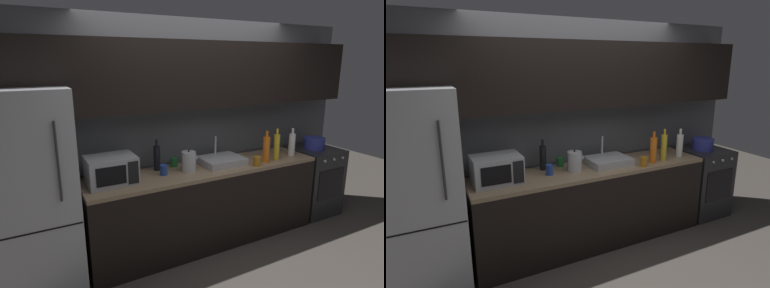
{
  "view_description": "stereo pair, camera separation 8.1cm",
  "coord_description": "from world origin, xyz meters",
  "views": [
    {
      "loc": [
        -1.77,
        -2.05,
        2.05
      ],
      "look_at": [
        -0.19,
        0.9,
        1.19
      ],
      "focal_mm": 30.58,
      "sensor_mm": 36.0,
      "label": 1
    },
    {
      "loc": [
        -1.7,
        -2.09,
        2.05
      ],
      "look_at": [
        -0.19,
        0.9,
        1.19
      ],
      "focal_mm": 30.58,
      "sensor_mm": 36.0,
      "label": 2
    }
  ],
  "objects": [
    {
      "name": "wine_bottle_orange",
      "position": [
        0.71,
        0.75,
        1.05
      ],
      "size": [
        0.08,
        0.08,
        0.37
      ],
      "color": "orange",
      "rests_on": "counter_run"
    },
    {
      "name": "oven_range",
      "position": [
        1.69,
        0.9,
        0.45
      ],
      "size": [
        0.6,
        0.62,
        0.9
      ],
      "color": "#232326",
      "rests_on": "ground"
    },
    {
      "name": "wine_bottle_dark",
      "position": [
        -0.52,
        1.07,
        1.04
      ],
      "size": [
        0.07,
        0.07,
        0.34
      ],
      "color": "black",
      "rests_on": "counter_run"
    },
    {
      "name": "counter_run",
      "position": [
        0.0,
        0.9,
        0.45
      ],
      "size": [
        2.71,
        0.6,
        0.9
      ],
      "color": "black",
      "rests_on": "ground"
    },
    {
      "name": "back_wall",
      "position": [
        0.0,
        1.2,
        1.55
      ],
      "size": [
        4.45,
        0.44,
        2.5
      ],
      "color": "slate",
      "rests_on": "ground"
    },
    {
      "name": "microwave",
      "position": [
        -1.05,
        0.92,
        1.04
      ],
      "size": [
        0.46,
        0.35,
        0.27
      ],
      "color": "#A8AAAF",
      "rests_on": "counter_run"
    },
    {
      "name": "ground_plane",
      "position": [
        0.0,
        0.0,
        0.0
      ],
      "size": [
        10.0,
        10.0,
        0.0
      ],
      "primitive_type": "plane",
      "color": "#3D3833"
    },
    {
      "name": "refrigerator",
      "position": [
        -1.73,
        0.9,
        0.92
      ],
      "size": [
        0.68,
        0.69,
        1.84
      ],
      "color": "#B7BABF",
      "rests_on": "ground"
    },
    {
      "name": "kettle",
      "position": [
        -0.23,
        0.89,
        1.01
      ],
      "size": [
        0.19,
        0.15,
        0.24
      ],
      "color": "#B7BABF",
      "rests_on": "counter_run"
    },
    {
      "name": "mug_blue",
      "position": [
        -0.52,
        0.9,
        0.95
      ],
      "size": [
        0.08,
        0.08,
        0.11
      ],
      "primitive_type": "cylinder",
      "color": "#234299",
      "rests_on": "counter_run"
    },
    {
      "name": "wine_bottle_yellow",
      "position": [
        0.88,
        0.77,
        1.06
      ],
      "size": [
        0.07,
        0.07,
        0.38
      ],
      "color": "gold",
      "rests_on": "counter_run"
    },
    {
      "name": "cooking_pot",
      "position": [
        1.66,
        0.9,
        0.98
      ],
      "size": [
        0.28,
        0.28,
        0.15
      ],
      "color": "#333899",
      "rests_on": "oven_range"
    },
    {
      "name": "mug_amber",
      "position": [
        0.52,
        0.68,
        0.95
      ],
      "size": [
        0.08,
        0.08,
        0.11
      ],
      "primitive_type": "cylinder",
      "color": "#B27019",
      "rests_on": "counter_run"
    },
    {
      "name": "wine_bottle_white",
      "position": [
        1.16,
        0.8,
        1.04
      ],
      "size": [
        0.08,
        0.08,
        0.34
      ],
      "color": "silver",
      "rests_on": "counter_run"
    },
    {
      "name": "mug_green",
      "position": [
        -0.31,
        1.11,
        0.95
      ],
      "size": [
        0.08,
        0.08,
        0.1
      ],
      "primitive_type": "cylinder",
      "color": "#1E6B2D",
      "rests_on": "counter_run"
    },
    {
      "name": "wine_bottle_red",
      "position": [
        1.05,
        0.95,
        1.03
      ],
      "size": [
        0.07,
        0.07,
        0.33
      ],
      "color": "#A82323",
      "rests_on": "counter_run"
    },
    {
      "name": "sink_basin",
      "position": [
        0.21,
        0.93,
        0.94
      ],
      "size": [
        0.48,
        0.38,
        0.3
      ],
      "color": "#ADAFB5",
      "rests_on": "counter_run"
    }
  ]
}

